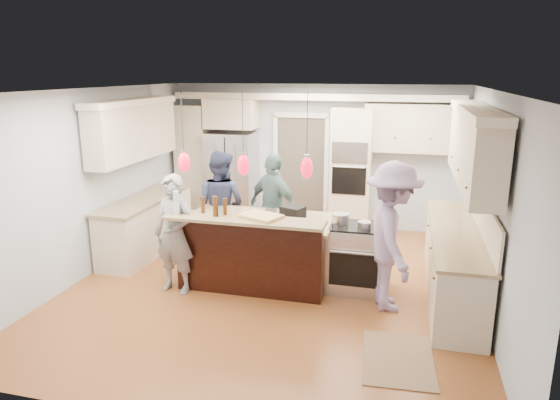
{
  "coord_description": "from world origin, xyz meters",
  "views": [
    {
      "loc": [
        1.7,
        -6.31,
        2.94
      ],
      "look_at": [
        0.0,
        0.35,
        1.15
      ],
      "focal_mm": 32.0,
      "sensor_mm": 36.0,
      "label": 1
    }
  ],
  "objects_px": {
    "island_range": "(359,258)",
    "person_bar_end": "(174,234)",
    "kitchen_island": "(258,249)",
    "person_far_left": "(221,205)",
    "refrigerator": "(232,179)"
  },
  "relations": [
    {
      "from": "refrigerator",
      "to": "island_range",
      "type": "bearing_deg",
      "value": -42.59
    },
    {
      "from": "person_bar_end",
      "to": "person_far_left",
      "type": "bearing_deg",
      "value": 93.24
    },
    {
      "from": "refrigerator",
      "to": "person_far_left",
      "type": "height_order",
      "value": "refrigerator"
    },
    {
      "from": "island_range",
      "to": "person_bar_end",
      "type": "xyz_separation_m",
      "value": [
        -2.4,
        -0.66,
        0.36
      ]
    },
    {
      "from": "island_range",
      "to": "person_far_left",
      "type": "distance_m",
      "value": 2.4
    },
    {
      "from": "kitchen_island",
      "to": "island_range",
      "type": "relative_size",
      "value": 2.28
    },
    {
      "from": "kitchen_island",
      "to": "refrigerator",
      "type": "bearing_deg",
      "value": 116.9
    },
    {
      "from": "person_far_left",
      "to": "kitchen_island",
      "type": "bearing_deg",
      "value": 151.63
    },
    {
      "from": "refrigerator",
      "to": "island_range",
      "type": "distance_m",
      "value": 3.71
    },
    {
      "from": "refrigerator",
      "to": "person_far_left",
      "type": "bearing_deg",
      "value": -75.89
    },
    {
      "from": "refrigerator",
      "to": "person_bar_end",
      "type": "bearing_deg",
      "value": -84.42
    },
    {
      "from": "kitchen_island",
      "to": "person_far_left",
      "type": "distance_m",
      "value": 1.22
    },
    {
      "from": "island_range",
      "to": "person_bar_end",
      "type": "distance_m",
      "value": 2.52
    },
    {
      "from": "refrigerator",
      "to": "kitchen_island",
      "type": "bearing_deg",
      "value": -63.1
    },
    {
      "from": "refrigerator",
      "to": "person_bar_end",
      "type": "xyz_separation_m",
      "value": [
        0.31,
        -3.15,
        -0.09
      ]
    }
  ]
}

